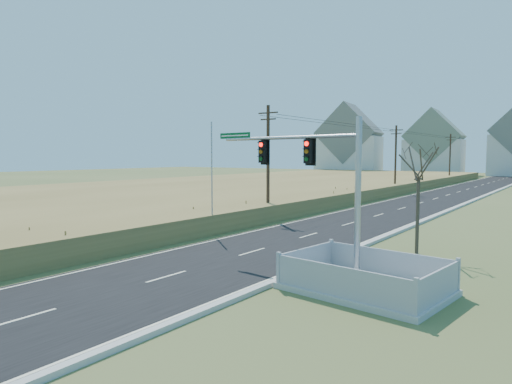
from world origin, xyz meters
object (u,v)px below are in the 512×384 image
traffic_signal_mast (320,177)px  open_sign (309,267)px  flagpole (212,190)px  bare_tree (419,160)px  fence_enclosure (365,285)px

traffic_signal_mast → open_sign: size_ratio=14.86×
flagpole → bare_tree: 12.65m
open_sign → traffic_signal_mast: bearing=84.9°
open_sign → flagpole: (-9.84, 4.96, 2.57)m
flagpole → fence_enclosure: bearing=-25.0°
flagpole → open_sign: bearing=-26.7°
traffic_signal_mast → flagpole: (-10.02, 4.38, -1.26)m
fence_enclosure → bare_tree: bare_tree is taller
open_sign → fence_enclosure: bearing=-7.1°
fence_enclosure → open_sign: size_ratio=10.98×
traffic_signal_mast → open_sign: bearing=-100.0°
open_sign → flagpole: 11.32m
traffic_signal_mast → bare_tree: 6.76m
traffic_signal_mast → fence_enclosure: 5.00m
traffic_signal_mast → bare_tree: traffic_signal_mast is taller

